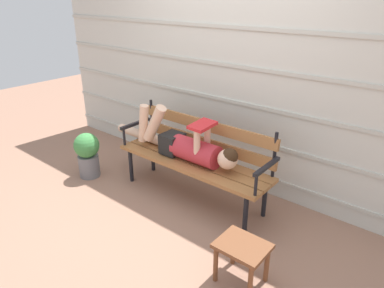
{
  "coord_description": "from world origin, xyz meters",
  "views": [
    {
      "loc": [
        1.99,
        -2.28,
        1.98
      ],
      "look_at": [
        0.0,
        0.15,
        0.6
      ],
      "focal_mm": 32.71,
      "sensor_mm": 36.0,
      "label": 1
    }
  ],
  "objects": [
    {
      "name": "house_siding",
      "position": [
        0.0,
        0.75,
        1.29
      ],
      "size": [
        5.27,
        0.08,
        2.59
      ],
      "color": "beige",
      "rests_on": "ground"
    },
    {
      "name": "reclining_person",
      "position": [
        -0.1,
        0.15,
        0.57
      ],
      "size": [
        1.67,
        0.26,
        0.52
      ],
      "color": "#B72D38"
    },
    {
      "name": "park_bench",
      "position": [
        -0.0,
        0.22,
        0.47
      ],
      "size": [
        1.69,
        0.46,
        0.86
      ],
      "color": "#9E6638",
      "rests_on": "ground"
    },
    {
      "name": "ground_plane",
      "position": [
        0.0,
        0.0,
        0.0
      ],
      "size": [
        12.0,
        12.0,
        0.0
      ],
      "primitive_type": "plane",
      "color": "#936B56"
    },
    {
      "name": "footstool",
      "position": [
        1.01,
        -0.52,
        0.26
      ],
      "size": [
        0.36,
        0.29,
        0.33
      ],
      "color": "brown",
      "rests_on": "ground"
    },
    {
      "name": "potted_plant",
      "position": [
        -1.21,
        -0.25,
        0.29
      ],
      "size": [
        0.28,
        0.28,
        0.53
      ],
      "color": "slate",
      "rests_on": "ground"
    }
  ]
}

